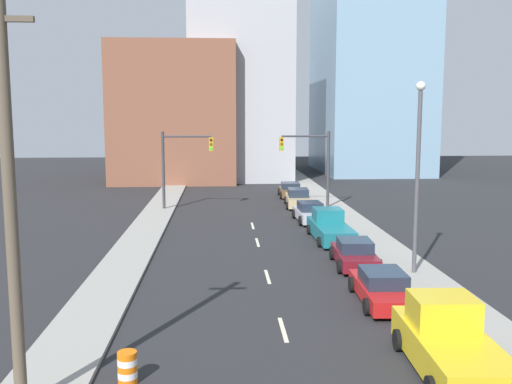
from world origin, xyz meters
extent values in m
cube|color=gray|center=(-7.20, 46.18, 0.07)|extent=(2.47, 92.35, 0.15)
cube|color=gray|center=(7.20, 46.18, 0.07)|extent=(2.47, 92.35, 0.15)
cube|color=beige|center=(0.00, 13.25, 0.00)|extent=(0.16, 2.40, 0.01)
cube|color=beige|center=(0.00, 20.05, 0.00)|extent=(0.16, 2.40, 0.01)
cube|color=beige|center=(0.00, 27.48, 0.00)|extent=(0.16, 2.40, 0.01)
cube|color=beige|center=(0.00, 32.76, 0.00)|extent=(0.16, 2.40, 0.01)
cube|color=brown|center=(-7.50, 63.26, 7.86)|extent=(14.00, 16.00, 15.72)
cube|color=#A8A8AD|center=(0.21, 67.26, 10.90)|extent=(12.00, 20.00, 21.81)
cube|color=#7A9EB7|center=(17.93, 71.26, 17.39)|extent=(13.00, 20.00, 34.79)
cylinder|color=#38383D|center=(-6.82, 39.83, 3.19)|extent=(0.24, 0.24, 6.38)
cylinder|color=#38383D|center=(-4.88, 39.83, 5.98)|extent=(3.87, 0.16, 0.16)
cube|color=#B79319|center=(-2.95, 39.83, 5.35)|extent=(0.34, 0.32, 1.10)
cylinder|color=#4C0C0C|center=(-2.95, 39.66, 5.69)|extent=(0.22, 0.04, 0.22)
cylinder|color=#593F0C|center=(-2.95, 39.66, 5.35)|extent=(0.22, 0.04, 0.22)
cylinder|color=#26E53F|center=(-2.95, 39.66, 5.01)|extent=(0.22, 0.04, 0.22)
cylinder|color=#38383D|center=(6.63, 39.83, 3.19)|extent=(0.24, 0.24, 6.38)
cylinder|color=#38383D|center=(4.69, 39.83, 5.98)|extent=(3.87, 0.16, 0.16)
cube|color=#B79319|center=(2.76, 39.83, 5.35)|extent=(0.34, 0.32, 1.10)
cylinder|color=#4C0C0C|center=(2.76, 39.66, 5.69)|extent=(0.22, 0.04, 0.22)
cylinder|color=#593F0C|center=(2.76, 39.66, 5.35)|extent=(0.22, 0.04, 0.22)
cylinder|color=#26E53F|center=(2.76, 39.66, 5.01)|extent=(0.22, 0.04, 0.22)
cylinder|color=brown|center=(-7.39, 7.92, 5.35)|extent=(0.32, 0.32, 10.71)
cylinder|color=orange|center=(-4.91, 9.39, 0.10)|extent=(0.56, 0.56, 0.19)
cylinder|color=white|center=(-4.91, 9.39, 0.29)|extent=(0.56, 0.56, 0.19)
cylinder|color=orange|center=(-4.91, 9.39, 0.47)|extent=(0.56, 0.56, 0.19)
cylinder|color=white|center=(-4.91, 9.39, 0.67)|extent=(0.56, 0.56, 0.19)
cylinder|color=orange|center=(-4.91, 9.39, 0.85)|extent=(0.56, 0.56, 0.19)
cylinder|color=#4C4C51|center=(7.06, 19.87, 4.38)|extent=(0.20, 0.20, 8.77)
sphere|color=white|center=(7.06, 19.87, 8.99)|extent=(0.44, 0.44, 0.44)
cube|color=gold|center=(4.60, 9.46, 0.68)|extent=(2.41, 5.52, 0.98)
cube|color=gold|center=(4.64, 10.27, 1.65)|extent=(1.98, 1.71, 0.96)
cylinder|color=black|center=(3.56, 11.19, 0.35)|extent=(0.25, 0.72, 0.71)
cylinder|color=black|center=(5.79, 11.09, 0.35)|extent=(0.25, 0.72, 0.71)
cube|color=red|center=(4.41, 15.97, 0.48)|extent=(2.03, 4.77, 0.60)
cube|color=#1E2838|center=(4.41, 15.97, 1.07)|extent=(1.73, 2.17, 0.57)
cylinder|color=black|center=(3.48, 17.46, 0.33)|extent=(0.24, 0.68, 0.67)
cylinder|color=black|center=(5.43, 17.40, 0.33)|extent=(0.24, 0.68, 0.67)
cylinder|color=black|center=(3.39, 14.54, 0.33)|extent=(0.24, 0.68, 0.67)
cylinder|color=black|center=(5.34, 14.48, 0.33)|extent=(0.24, 0.68, 0.67)
cube|color=maroon|center=(4.59, 21.68, 0.50)|extent=(2.09, 4.45, 0.61)
cube|color=#1E2838|center=(4.59, 21.68, 1.10)|extent=(1.73, 2.04, 0.58)
cylinder|color=black|center=(3.71, 23.08, 0.35)|extent=(0.26, 0.72, 0.71)
cylinder|color=black|center=(5.62, 22.97, 0.35)|extent=(0.26, 0.72, 0.71)
cylinder|color=black|center=(3.56, 20.39, 0.35)|extent=(0.26, 0.72, 0.71)
cylinder|color=black|center=(5.47, 20.28, 0.35)|extent=(0.26, 0.72, 0.71)
cube|color=#196B75|center=(4.54, 27.85, 0.59)|extent=(2.08, 5.89, 0.84)
cube|color=#196B75|center=(4.53, 28.73, 1.43)|extent=(1.77, 1.79, 0.83)
cylinder|color=black|center=(3.49, 29.65, 0.31)|extent=(0.23, 0.62, 0.62)
cylinder|color=black|center=(5.53, 29.68, 0.31)|extent=(0.23, 0.62, 0.62)
cylinder|color=black|center=(3.55, 26.01, 0.31)|extent=(0.23, 0.62, 0.62)
cylinder|color=black|center=(5.59, 26.05, 0.31)|extent=(0.23, 0.62, 0.62)
cube|color=#B2B2BC|center=(4.23, 34.06, 0.51)|extent=(1.96, 4.71, 0.65)
cube|color=#1E2838|center=(4.23, 34.06, 1.14)|extent=(1.66, 2.14, 0.61)
cylinder|color=black|center=(3.25, 35.46, 0.35)|extent=(0.24, 0.70, 0.69)
cylinder|color=black|center=(5.11, 35.53, 0.35)|extent=(0.24, 0.70, 0.69)
cylinder|color=black|center=(3.35, 32.58, 0.35)|extent=(0.24, 0.70, 0.69)
cylinder|color=black|center=(5.21, 32.65, 0.35)|extent=(0.24, 0.70, 0.69)
cube|color=tan|center=(4.30, 40.93, 0.53)|extent=(2.15, 4.90, 0.72)
cube|color=#1E2838|center=(4.30, 40.93, 1.22)|extent=(1.78, 2.25, 0.65)
cylinder|color=black|center=(3.42, 42.47, 0.32)|extent=(0.26, 0.65, 0.64)
cylinder|color=black|center=(5.36, 42.35, 0.32)|extent=(0.26, 0.65, 0.64)
cylinder|color=black|center=(3.24, 39.50, 0.32)|extent=(0.26, 0.65, 0.64)
cylinder|color=black|center=(5.18, 39.39, 0.32)|extent=(0.26, 0.65, 0.64)
cube|color=brown|center=(4.37, 46.76, 0.49)|extent=(2.02, 4.48, 0.62)
cube|color=#1E2838|center=(4.37, 46.76, 1.08)|extent=(1.72, 2.04, 0.58)
cylinder|color=black|center=(3.43, 48.16, 0.32)|extent=(0.24, 0.64, 0.63)
cylinder|color=black|center=(5.39, 48.10, 0.32)|extent=(0.24, 0.64, 0.63)
cylinder|color=black|center=(3.35, 45.42, 0.32)|extent=(0.24, 0.64, 0.63)
cylinder|color=black|center=(5.30, 45.36, 0.32)|extent=(0.24, 0.64, 0.63)
camera|label=1|loc=(-2.19, -6.30, 7.64)|focal=40.00mm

